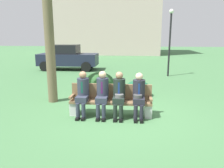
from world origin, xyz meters
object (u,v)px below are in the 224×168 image
object	(u,v)px
seated_man_centerleft	(102,92)
shrub_mid_lawn	(99,82)
seated_man_centerright	(119,92)
parked_car_near	(68,57)
shrub_near_bench	(138,88)
seated_man_leftmost	(83,91)
seated_man_rightmost	(139,93)
park_bench	(111,100)
building_backdrop	(107,5)
street_lamp	(170,36)

from	to	relation	value
seated_man_centerleft	shrub_mid_lawn	size ratio (longest dim) A/B	1.04
seated_man_centerright	parked_car_near	size ratio (longest dim) A/B	0.33
shrub_near_bench	shrub_mid_lawn	distance (m)	1.73
seated_man_leftmost	seated_man_rightmost	xyz separation A→B (m)	(1.60, -0.01, -0.01)
shrub_near_bench	shrub_mid_lawn	bearing A→B (deg)	159.29
park_bench	shrub_near_bench	xyz separation A→B (m)	(0.81, 2.14, -0.14)
seated_man_centerleft	seated_man_rightmost	bearing A→B (deg)	-0.50
park_bench	seated_man_rightmost	world-z (taller)	seated_man_rightmost
seated_man_leftmost	shrub_mid_lawn	distance (m)	2.90
seated_man_leftmost	seated_man_centerright	world-z (taller)	seated_man_centerright
seated_man_centerright	seated_man_rightmost	distance (m)	0.55
shrub_mid_lawn	seated_man_centerleft	bearing A→B (deg)	-78.79
seated_man_centerleft	seated_man_centerright	world-z (taller)	seated_man_centerleft
seated_man_centerleft	shrub_mid_lawn	distance (m)	2.95
building_backdrop	shrub_mid_lawn	bearing A→B (deg)	-84.01
seated_man_rightmost	shrub_near_bench	world-z (taller)	seated_man_rightmost
seated_man_centerright	shrub_mid_lawn	bearing A→B (deg)	109.94
seated_man_rightmost	shrub_near_bench	xyz separation A→B (m)	(0.02, 2.28, -0.41)
street_lamp	parked_car_near	bearing A→B (deg)	164.83
park_bench	shrub_near_bench	bearing A→B (deg)	69.17
seated_man_centerright	shrub_mid_lawn	xyz separation A→B (m)	(-1.05, 2.88, -0.33)
shrub_near_bench	shrub_mid_lawn	xyz separation A→B (m)	(-1.62, 0.61, 0.10)
shrub_near_bench	street_lamp	distance (m)	5.07
park_bench	shrub_mid_lawn	bearing A→B (deg)	106.27
seated_man_centerleft	building_backdrop	distance (m)	23.21
seated_man_centerright	building_backdrop	xyz separation A→B (m)	(-3.10, 22.47, 5.25)
shrub_near_bench	building_backdrop	xyz separation A→B (m)	(-3.67, 20.20, 5.67)
street_lamp	shrub_mid_lawn	bearing A→B (deg)	-132.45
seated_man_centerleft	seated_man_rightmost	size ratio (longest dim) A/B	1.02
street_lamp	seated_man_centerright	bearing A→B (deg)	-109.63
seated_man_centerright	parked_car_near	world-z (taller)	parked_car_near
seated_man_centerleft	shrub_near_bench	bearing A→B (deg)	65.25
seated_man_centerright	shrub_mid_lawn	size ratio (longest dim) A/B	1.03
street_lamp	park_bench	bearing A→B (deg)	-111.90
seated_man_centerright	seated_man_leftmost	bearing A→B (deg)	179.70
park_bench	street_lamp	bearing A→B (deg)	68.10
seated_man_centerright	park_bench	bearing A→B (deg)	150.88
shrub_mid_lawn	street_lamp	xyz separation A→B (m)	(3.40, 3.72, 1.85)
park_bench	seated_man_rightmost	bearing A→B (deg)	-9.83
seated_man_leftmost	parked_car_near	distance (m)	8.85
shrub_mid_lawn	parked_car_near	bearing A→B (deg)	118.70
street_lamp	building_backdrop	xyz separation A→B (m)	(-5.46, 15.86, 3.72)
seated_man_rightmost	parked_car_near	xyz separation A→B (m)	(-4.59, 8.34, 0.13)
seated_man_rightmost	building_backdrop	bearing A→B (deg)	99.24
seated_man_centerright	parked_car_near	distance (m)	9.26
seated_man_centerright	shrub_near_bench	distance (m)	2.38
seated_man_centerright	parked_car_near	xyz separation A→B (m)	(-4.03, 8.34, 0.12)
seated_man_rightmost	building_backdrop	xyz separation A→B (m)	(-3.66, 22.47, 5.26)
seated_man_leftmost	shrub_near_bench	xyz separation A→B (m)	(1.61, 2.27, -0.42)
seated_man_centerright	street_lamp	size ratio (longest dim) A/B	0.35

